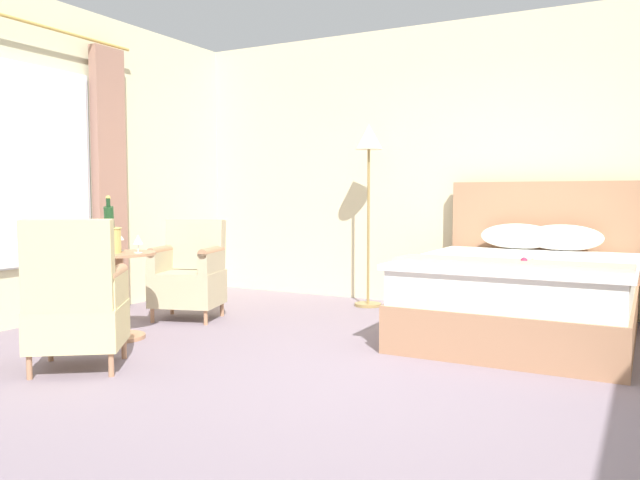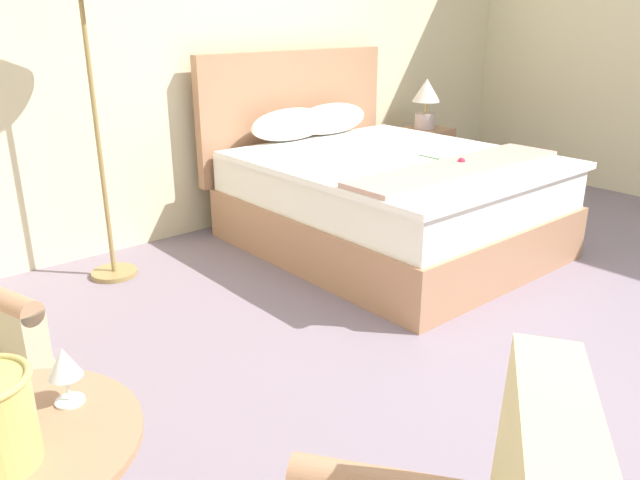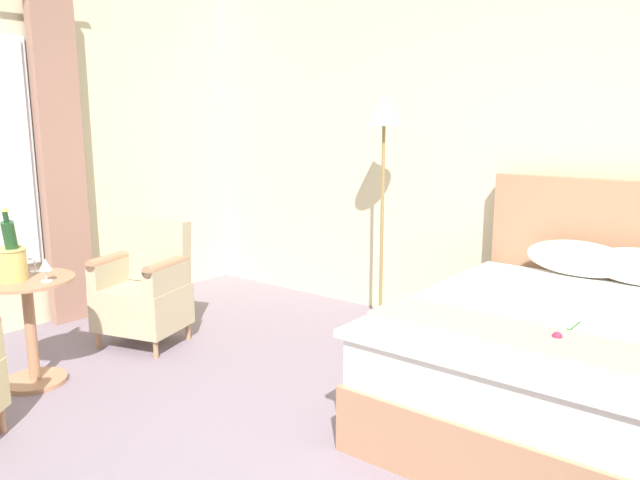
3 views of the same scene
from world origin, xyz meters
name	(u,v)px [view 1 (image 1 of 3)]	position (x,y,z in m)	size (l,w,h in m)	color
ground_plane	(353,386)	(0.00, 0.00, 0.00)	(8.06, 8.06, 0.00)	slate
wall_headboard_side	(480,165)	(0.00, 3.02, 1.46)	(6.68, 0.12, 2.92)	beige
bed	(524,292)	(0.66, 1.87, 0.37)	(1.73, 2.08, 1.28)	#A77756
floor_lamp_brass	(369,158)	(-1.02, 2.55, 1.53)	(0.28, 0.28, 1.88)	olive
side_table_round	(119,290)	(-2.19, 0.25, 0.40)	(0.58, 0.58, 0.70)	#A77756
champagne_bucket	(109,236)	(-2.22, 0.19, 0.83)	(0.19, 0.19, 0.45)	tan
wine_glass_near_bucket	(138,240)	(-2.02, 0.30, 0.80)	(0.08, 0.08, 0.14)	white
wine_glass_near_edge	(119,237)	(-2.30, 0.38, 0.81)	(0.08, 0.08, 0.15)	white
armchair_by_window	(189,274)	(-2.23, 1.16, 0.42)	(0.71, 0.67, 0.92)	#A77756
armchair_facing_bed	(76,304)	(-1.74, -0.55, 0.45)	(0.77, 0.76, 1.00)	#A77756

